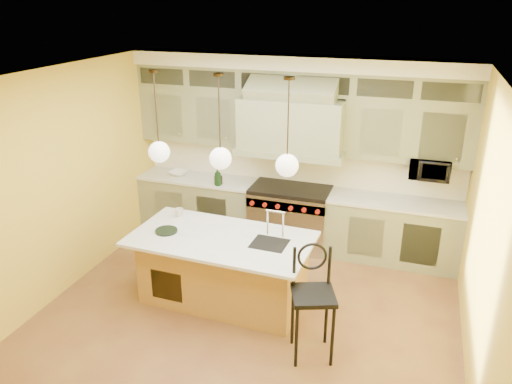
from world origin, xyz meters
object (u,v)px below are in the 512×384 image
(counter_stool, at_px, (313,295))
(microwave, at_px, (430,168))
(range, at_px, (290,216))
(kitchen_island, at_px, (224,267))

(counter_stool, distance_m, microwave, 2.83)
(counter_stool, height_order, microwave, microwave)
(range, distance_m, microwave, 2.18)
(counter_stool, xyz_separation_m, microwave, (1.06, 2.52, 0.72))
(range, xyz_separation_m, kitchen_island, (-0.39, -1.76, -0.01))
(range, relative_size, counter_stool, 0.94)
(kitchen_island, distance_m, counter_stool, 1.46)
(kitchen_island, relative_size, microwave, 4.17)
(range, height_order, counter_stool, counter_stool)
(counter_stool, bearing_deg, microwave, 46.34)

